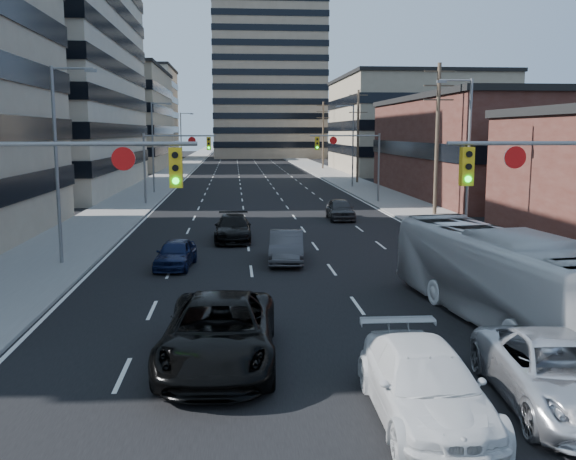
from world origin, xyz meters
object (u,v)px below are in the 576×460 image
(sedan_blue, at_px, (176,254))
(silver_suv, at_px, (559,374))
(transit_bus, at_px, (497,275))
(black_pickup, at_px, (219,332))
(white_van, at_px, (425,386))

(sedan_blue, bearing_deg, silver_suv, -51.92)
(transit_bus, xyz_separation_m, sedan_blue, (-11.20, 9.13, -0.86))
(black_pickup, relative_size, transit_bus, 0.59)
(transit_bus, bearing_deg, white_van, -130.12)
(black_pickup, distance_m, transit_bus, 9.59)
(white_van, bearing_deg, sedan_blue, 113.41)
(silver_suv, distance_m, transit_bus, 6.87)
(transit_bus, bearing_deg, silver_suv, -108.97)
(black_pickup, height_order, white_van, black_pickup)
(black_pickup, relative_size, silver_suv, 1.12)
(black_pickup, distance_m, white_van, 5.80)
(black_pickup, xyz_separation_m, silver_suv, (7.61, -3.33, -0.09))
(white_van, relative_size, sedan_blue, 1.43)
(white_van, height_order, sedan_blue, white_van)
(black_pickup, xyz_separation_m, transit_bus, (8.95, 3.37, 0.63))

